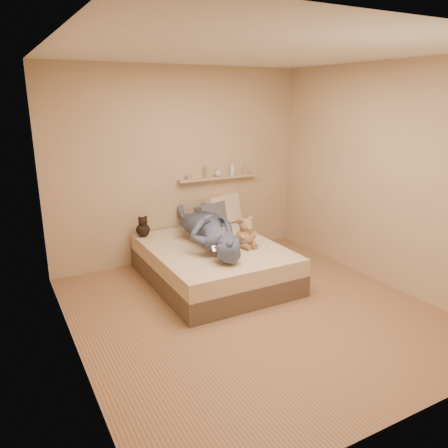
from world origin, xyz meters
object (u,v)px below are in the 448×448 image
game_console (220,248)px  dark_plush (143,228)px  person (208,229)px  pillow_cream (223,209)px  teddy_bear (246,234)px  pillow_grey (211,216)px  bed (213,263)px  wall_shelf (218,178)px

game_console → dark_plush: 1.34m
dark_plush → person: (0.61, -0.67, 0.08)m
pillow_cream → person: (-0.61, -0.74, 0.00)m
teddy_bear → pillow_cream: bearing=76.4°
game_console → pillow_grey: (0.50, 1.19, 0.02)m
dark_plush → pillow_cream: 1.22m
pillow_cream → person: bearing=-129.6°
bed → pillow_cream: pillow_cream is taller
bed → person: size_ratio=1.13×
game_console → teddy_bear: bearing=29.4°
bed → teddy_bear: 0.55m
game_console → dark_plush: bearing=110.0°
game_console → dark_plush: size_ratio=0.65×
person → bed: bearing=114.9°
wall_shelf → person: bearing=-125.0°
pillow_grey → wall_shelf: 0.57m
pillow_cream → person: size_ratio=0.33×
game_console → person: size_ratio=0.11×
teddy_bear → pillow_cream: (0.25, 1.04, 0.05)m
wall_shelf → pillow_cream: bearing=-63.8°
game_console → wall_shelf: size_ratio=0.15×
person → wall_shelf: wall_shelf is taller
teddy_bear → pillow_grey: 0.90m
bed → game_console: (-0.17, -0.50, 0.38)m
pillow_cream → wall_shelf: (-0.04, 0.08, 0.45)m
game_console → pillow_cream: pillow_cream is taller
person → game_console: bearing=85.2°
bed → pillow_cream: 1.10m
pillow_cream → person: 0.96m
pillow_cream → pillow_grey: size_ratio=1.10×
dark_plush → person: person is taller
teddy_bear → pillow_cream: size_ratio=0.68×
teddy_bear → person: size_ratio=0.22×
bed → teddy_bear: teddy_bear is taller
bed → game_console: bearing=-109.1°
bed → dark_plush: (-0.63, 0.76, 0.35)m
bed → pillow_cream: bearing=54.6°
game_console → teddy_bear: size_ratio=0.48×
teddy_bear → person: person is taller
dark_plush → pillow_grey: (0.96, -0.07, 0.05)m
bed → teddy_bear: bearing=-31.8°
bed → dark_plush: 1.05m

